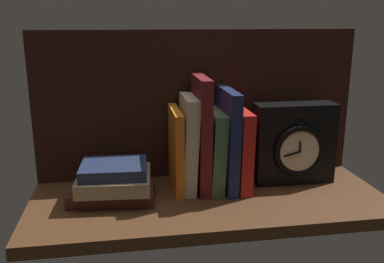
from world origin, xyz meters
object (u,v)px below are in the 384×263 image
Objects in this scene: book_orange_pandolfini at (176,150)px; book_cream_twain at (188,143)px; book_red_requiem at (239,148)px; book_maroon_dawkins at (201,134)px; book_green_romantic at (214,149)px; book_stack_side at (114,182)px; book_navy_bierce at (227,139)px; framed_clock at (294,144)px.

book_orange_pandolfini is 2.91cm from book_cream_twain.
book_cream_twain is 11.54cm from book_red_requiem.
book_red_requiem is at bearing -0.00° from book_maroon_dawkins.
book_green_romantic is at bearing 180.00° from book_red_requiem.
book_cream_twain is 1.13× the size of book_stack_side.
book_maroon_dawkins reaches higher than book_red_requiem.
book_red_requiem is 28.13cm from book_stack_side.
book_navy_bierce is at bearing -0.00° from book_green_romantic.
book_navy_bierce is (5.76, -0.00, -1.44)cm from book_maroon_dawkins.
book_orange_pandolfini reaches higher than book_green_romantic.
book_cream_twain is at bearing 11.97° from book_stack_side.
book_cream_twain is 8.69cm from book_navy_bierce.
book_green_romantic is 18.55cm from framed_clock.
book_maroon_dawkins reaches higher than framed_clock.
book_stack_side is at bearing -169.83° from book_maroon_dawkins.
book_cream_twain is at bearing -180.00° from book_green_romantic.
book_navy_bierce is 3.50cm from book_red_requiem.
book_maroon_dawkins is at bearing 0.00° from book_orange_pandolfini.
framed_clock is 1.00× the size of book_stack_side.
book_maroon_dawkins is (5.49, 0.00, 3.42)cm from book_orange_pandolfini.
book_navy_bierce reaches higher than book_cream_twain.
book_stack_side is (-27.47, -3.40, -5.03)cm from book_red_requiem.
book_navy_bierce is (2.86, -0.00, 2.27)cm from book_green_romantic.
book_orange_pandolfini is 1.02× the size of book_red_requiem.
book_green_romantic is (8.39, 0.00, -0.30)cm from book_orange_pandolfini.
book_orange_pandolfini is 8.39cm from book_green_romantic.
book_maroon_dawkins is at bearing 179.88° from framed_clock.
book_cream_twain is 24.38cm from framed_clock.
book_orange_pandolfini reaches higher than book_red_requiem.
book_stack_side is (-16.03, -3.40, -6.52)cm from book_cream_twain.
book_navy_bierce reaches higher than book_orange_pandolfini.
book_stack_side is at bearing -175.25° from framed_clock.
book_navy_bierce is at bearing -0.00° from book_maroon_dawkins.
book_red_requiem is at bearing -0.00° from book_green_romantic.
book_maroon_dawkins is at bearing 180.00° from book_green_romantic.
book_orange_pandolfini is at bearing 180.00° from book_red_requiem.
book_maroon_dawkins is at bearing 0.00° from book_cream_twain.
book_maroon_dawkins reaches higher than book_cream_twain.
book_red_requiem is (5.64, -0.00, 0.15)cm from book_green_romantic.
framed_clock is at bearing -0.20° from book_red_requiem.
book_orange_pandolfini is 6.46cm from book_maroon_dawkins.
book_maroon_dawkins is 21.70cm from framed_clock.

